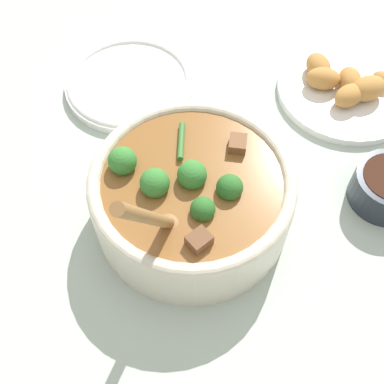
# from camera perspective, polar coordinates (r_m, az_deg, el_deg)

# --- Properties ---
(ground_plane) EXTENTS (4.00, 4.00, 0.00)m
(ground_plane) POSITION_cam_1_polar(r_m,az_deg,el_deg) (0.59, 0.00, -2.87)
(ground_plane) COLOR #ADBCAD
(stew_bowl) EXTENTS (0.23, 0.25, 0.22)m
(stew_bowl) POSITION_cam_1_polar(r_m,az_deg,el_deg) (0.55, -0.05, -0.33)
(stew_bowl) COLOR beige
(stew_bowl) RESTS_ON ground_plane
(empty_plate) EXTENTS (0.19, 0.19, 0.02)m
(empty_plate) POSITION_cam_1_polar(r_m,az_deg,el_deg) (0.73, -7.41, 12.72)
(empty_plate) COLOR white
(empty_plate) RESTS_ON ground_plane
(food_plate) EXTENTS (0.20, 0.20, 0.05)m
(food_plate) POSITION_cam_1_polar(r_m,az_deg,el_deg) (0.74, 17.78, 11.70)
(food_plate) COLOR white
(food_plate) RESTS_ON ground_plane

